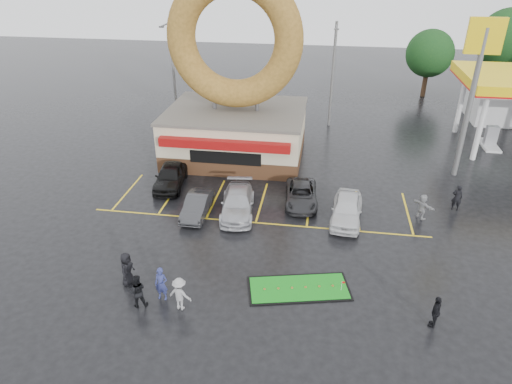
# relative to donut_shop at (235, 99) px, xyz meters

# --- Properties ---
(ground) EXTENTS (120.00, 120.00, 0.00)m
(ground) POSITION_rel_donut_shop_xyz_m (3.00, -12.97, -4.46)
(ground) COLOR black
(ground) RESTS_ON ground
(donut_shop) EXTENTS (10.20, 8.70, 13.50)m
(donut_shop) POSITION_rel_donut_shop_xyz_m (0.00, 0.00, 0.00)
(donut_shop) COLOR #472B19
(donut_shop) RESTS_ON ground
(shell_sign) EXTENTS (2.20, 0.36, 10.60)m
(shell_sign) POSITION_rel_donut_shop_xyz_m (16.00, -0.97, 2.91)
(shell_sign) COLOR slate
(shell_sign) RESTS_ON ground
(streetlight_left) EXTENTS (0.40, 2.21, 9.00)m
(streetlight_left) POSITION_rel_donut_shop_xyz_m (-7.00, 6.95, 0.32)
(streetlight_left) COLOR slate
(streetlight_left) RESTS_ON ground
(streetlight_mid) EXTENTS (0.40, 2.21, 9.00)m
(streetlight_mid) POSITION_rel_donut_shop_xyz_m (7.00, 7.95, 0.32)
(streetlight_mid) COLOR slate
(streetlight_mid) RESTS_ON ground
(streetlight_right) EXTENTS (0.40, 2.21, 9.00)m
(streetlight_right) POSITION_rel_donut_shop_xyz_m (19.00, 8.95, 0.32)
(streetlight_right) COLOR slate
(streetlight_right) RESTS_ON ground
(tree_far_c) EXTENTS (6.30, 6.30, 9.00)m
(tree_far_c) POSITION_rel_donut_shop_xyz_m (25.00, 21.03, 1.37)
(tree_far_c) COLOR #332114
(tree_far_c) RESTS_ON ground
(tree_far_d) EXTENTS (4.90, 4.90, 7.00)m
(tree_far_d) POSITION_rel_donut_shop_xyz_m (17.00, 19.03, 0.07)
(tree_far_d) COLOR #332114
(tree_far_d) RESTS_ON ground
(car_black) EXTENTS (2.25, 4.59, 1.51)m
(car_black) POSITION_rel_donut_shop_xyz_m (-3.41, -5.77, -3.71)
(car_black) COLOR black
(car_black) RESTS_ON ground
(car_dgrey) EXTENTS (1.34, 3.74, 1.23)m
(car_dgrey) POSITION_rel_donut_shop_xyz_m (-0.64, -9.12, -3.85)
(car_dgrey) COLOR #2E2E31
(car_dgrey) RESTS_ON ground
(car_silver) EXTENTS (2.47, 4.90, 1.37)m
(car_silver) POSITION_rel_donut_shop_xyz_m (1.74, -8.60, -3.78)
(car_silver) COLOR #B1B1B6
(car_silver) RESTS_ON ground
(car_grey) EXTENTS (2.28, 4.38, 1.18)m
(car_grey) POSITION_rel_donut_shop_xyz_m (5.46, -6.78, -3.88)
(car_grey) COLOR #29292B
(car_grey) RESTS_ON ground
(car_white) EXTENTS (2.11, 4.43, 1.46)m
(car_white) POSITION_rel_donut_shop_xyz_m (8.24, -8.44, -3.73)
(car_white) COLOR silver
(car_white) RESTS_ON ground
(person_blue) EXTENTS (0.63, 0.44, 1.68)m
(person_blue) POSITION_rel_donut_shop_xyz_m (-0.22, -16.72, -3.63)
(person_blue) COLOR navy
(person_blue) RESTS_ON ground
(person_blackjkt) EXTENTS (0.98, 0.88, 1.65)m
(person_blackjkt) POSITION_rel_donut_shop_xyz_m (-1.12, -17.35, -3.64)
(person_blackjkt) COLOR black
(person_blackjkt) RESTS_ON ground
(person_hoodie) EXTENTS (1.16, 0.81, 1.63)m
(person_hoodie) POSITION_rel_donut_shop_xyz_m (0.81, -17.23, -3.65)
(person_hoodie) COLOR gray
(person_hoodie) RESTS_ON ground
(person_bystander) EXTENTS (0.66, 0.92, 1.76)m
(person_bystander) POSITION_rel_donut_shop_xyz_m (-2.16, -15.98, -3.59)
(person_bystander) COLOR black
(person_bystander) RESTS_ON ground
(person_cameraman) EXTENTS (0.71, 0.99, 1.55)m
(person_cameraman) POSITION_rel_donut_shop_xyz_m (11.78, -16.59, -3.69)
(person_cameraman) COLOR black
(person_cameraman) RESTS_ON ground
(person_walker_near) EXTENTS (1.32, 1.39, 1.57)m
(person_walker_near) POSITION_rel_donut_shop_xyz_m (12.66, -7.52, -3.68)
(person_walker_near) COLOR #939496
(person_walker_near) RESTS_ON ground
(person_walker_far) EXTENTS (0.67, 0.49, 1.68)m
(person_walker_far) POSITION_rel_donut_shop_xyz_m (14.92, -6.14, -3.63)
(person_walker_far) COLOR black
(person_walker_far) RESTS_ON ground
(dumpster) EXTENTS (1.89, 1.34, 1.30)m
(dumpster) POSITION_rel_donut_shop_xyz_m (-4.50, -1.94, -3.81)
(dumpster) COLOR #1A431C
(dumpster) RESTS_ON ground
(putting_green) EXTENTS (5.13, 3.10, 0.60)m
(putting_green) POSITION_rel_donut_shop_xyz_m (5.94, -15.10, -4.43)
(putting_green) COLOR black
(putting_green) RESTS_ON ground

